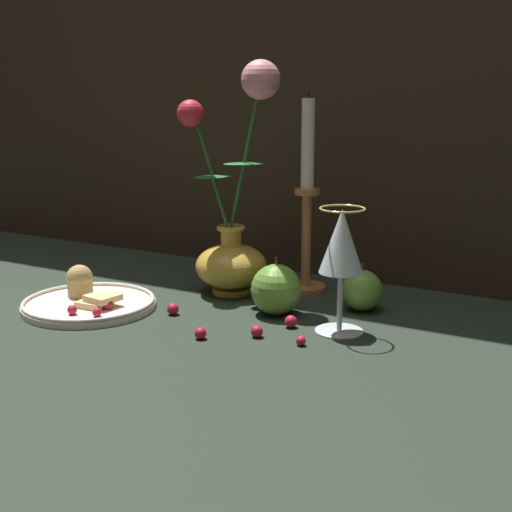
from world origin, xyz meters
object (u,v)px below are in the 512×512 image
(candlestick, at_px, (307,212))
(apple_near_glass, at_px, (362,290))
(wine_glass, at_px, (340,247))
(vase, at_px, (233,229))
(plate_with_pastries, at_px, (88,300))
(apple_beside_vase, at_px, (276,289))

(candlestick, distance_m, apple_near_glass, 0.18)
(wine_glass, relative_size, candlestick, 0.54)
(vase, xyz_separation_m, candlestick, (0.10, 0.08, 0.03))
(vase, xyz_separation_m, wine_glass, (0.24, -0.10, 0.01))
(vase, distance_m, wine_glass, 0.26)
(vase, xyz_separation_m, plate_with_pastries, (-0.17, -0.19, -0.10))
(vase, distance_m, candlestick, 0.13)
(plate_with_pastries, height_order, apple_near_glass, apple_near_glass)
(candlestick, xyz_separation_m, apple_beside_vase, (0.02, -0.15, -0.10))
(plate_with_pastries, relative_size, apple_near_glass, 2.75)
(vase, relative_size, apple_beside_vase, 4.26)
(wine_glass, bearing_deg, plate_with_pastries, -167.76)
(apple_beside_vase, height_order, apple_near_glass, apple_beside_vase)
(vase, bearing_deg, plate_with_pastries, -131.33)
(plate_with_pastries, relative_size, candlestick, 0.63)
(wine_glass, height_order, apple_near_glass, wine_glass)
(wine_glass, relative_size, apple_beside_vase, 2.00)
(vase, bearing_deg, wine_glass, -22.64)
(wine_glass, bearing_deg, vase, 157.36)
(wine_glass, distance_m, apple_beside_vase, 0.15)
(vase, relative_size, wine_glass, 2.13)
(vase, height_order, wine_glass, vase)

